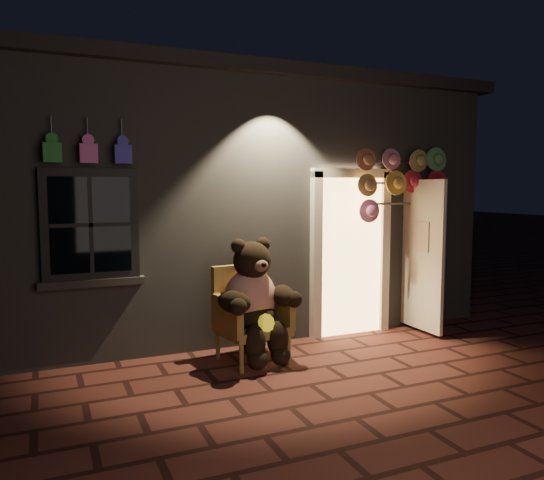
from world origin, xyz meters
TOP-DOWN VIEW (x-y plane):
  - ground at (0.00, 0.00)m, footprint 60.00×60.00m
  - shop_building at (0.00, 3.99)m, footprint 7.30×5.95m
  - wicker_armchair at (-0.27, 0.98)m, footprint 0.81×0.76m
  - teddy_bear at (-0.26, 0.85)m, footprint 0.98×0.82m
  - hat_rack at (2.01, 1.28)m, footprint 1.40×0.22m

SIDE VIEW (x-z plane):
  - ground at x=0.00m, z-range 0.00..0.00m
  - wicker_armchair at x=-0.27m, z-range 0.00..1.06m
  - teddy_bear at x=-0.26m, z-range 0.03..1.39m
  - shop_building at x=0.00m, z-range -0.02..3.49m
  - hat_rack at x=2.01m, z-range 0.83..3.31m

